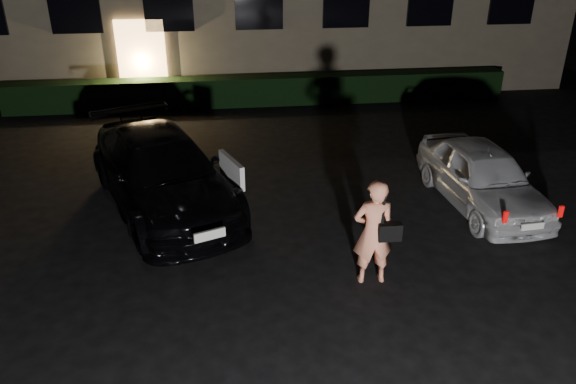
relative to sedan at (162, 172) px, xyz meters
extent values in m
plane|color=black|center=(2.45, -3.97, -0.71)|extent=(80.00, 80.00, 0.00)
cube|color=#E5A75E|center=(-1.05, 6.97, 0.54)|extent=(1.40, 0.10, 2.50)
cube|color=black|center=(-2.75, 6.97, 2.29)|extent=(1.40, 0.10, 1.70)
cube|color=black|center=(-0.15, 6.97, 2.29)|extent=(1.40, 0.10, 1.70)
cube|color=black|center=(2.45, 6.53, -0.29)|extent=(15.00, 0.70, 0.85)
imported|color=black|center=(0.00, 0.00, 0.00)|extent=(3.61, 5.29, 1.42)
cube|color=white|center=(1.32, -0.46, 0.17)|extent=(0.45, 0.98, 0.47)
cube|color=silver|center=(0.90, -2.37, -0.09)|extent=(0.50, 0.23, 0.16)
imported|color=silver|center=(6.14, -0.72, -0.10)|extent=(1.67, 3.66, 1.22)
cube|color=red|center=(5.74, -2.46, -0.05)|extent=(0.08, 0.05, 0.20)
cube|color=red|center=(6.76, -2.39, -0.05)|extent=(0.08, 0.05, 0.20)
cube|color=silver|center=(6.25, -2.47, -0.25)|extent=(0.41, 0.06, 0.12)
imported|color=#FF936F|center=(3.35, -3.00, 0.15)|extent=(0.63, 0.41, 1.71)
cube|color=black|center=(3.57, -3.12, 0.21)|extent=(0.35, 0.16, 0.27)
cube|color=black|center=(3.45, -3.08, 0.60)|extent=(0.04, 0.06, 0.53)
camera|label=1|loc=(1.19, -10.08, 4.35)|focal=35.00mm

